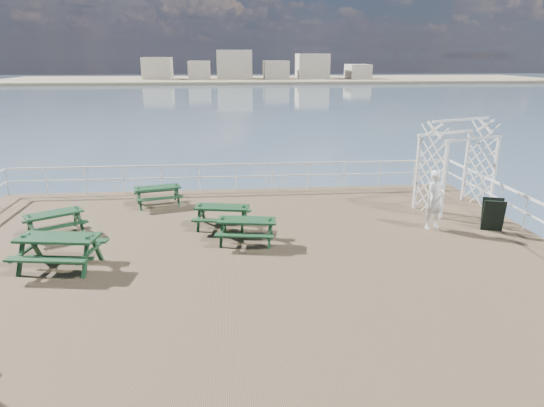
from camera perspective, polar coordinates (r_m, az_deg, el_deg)
The scene contains 11 objects.
ground at distance 13.26m, azimuth -3.60°, elevation -6.87°, with size 18.00×14.00×0.30m, color brown.
sea_backdrop at distance 146.87m, azimuth -0.17°, elevation 14.77°, with size 300.00×300.00×9.20m.
railing at distance 15.33m, azimuth -4.23°, elevation 0.52°, with size 17.77×13.76×1.10m.
picnic_table_a at distance 16.03m, azimuth -24.24°, elevation -1.62°, with size 2.06×1.96×0.79m.
picnic_table_b at distance 17.98m, azimuth -13.27°, elevation 1.34°, with size 1.88×1.66×0.78m.
picnic_table_c at distance 15.26m, azimuth -5.87°, elevation -1.01°, with size 1.88×1.62×0.80m.
picnic_table_d at distance 13.44m, azimuth -23.82°, elevation -4.50°, with size 2.21×1.89×0.97m.
picnic_table_e at distance 14.00m, azimuth -3.01°, elevation -2.62°, with size 1.85×1.59×0.80m.
trellis_arbor at distance 18.07m, azimuth 20.82°, elevation 3.74°, with size 2.87×2.18×3.18m.
sandwich_board at distance 16.42m, azimuth 24.54°, elevation -1.25°, with size 0.75×0.65×1.03m.
person at distance 15.83m, azimuth 18.60°, elevation 0.40°, with size 0.68×0.44×1.86m, color white.
Camera 1 is at (-0.27, -12.13, 5.21)m, focal length 32.00 mm.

